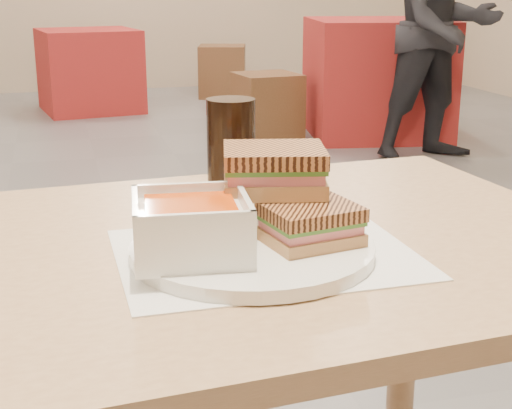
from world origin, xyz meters
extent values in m
cube|color=tan|center=(-0.10, -1.93, 0.73)|extent=(1.25, 0.79, 0.03)
cylinder|color=tan|center=(0.43, -1.59, 0.36)|extent=(0.06, 0.06, 0.72)
cube|color=white|center=(0.03, -1.99, 0.75)|extent=(0.37, 0.29, 0.00)
cylinder|color=white|center=(0.01, -1.99, 0.76)|extent=(0.30, 0.30, 0.02)
cube|color=white|center=(-0.07, -2.01, 0.79)|extent=(0.15, 0.15, 0.06)
cube|color=#DB5507|center=(-0.07, -2.01, 0.83)|extent=(0.11, 0.11, 0.01)
cube|color=white|center=(-0.01, -2.02, 0.83)|extent=(0.02, 0.13, 0.02)
cube|color=white|center=(-0.13, -2.00, 0.83)|extent=(0.02, 0.13, 0.02)
cube|color=white|center=(-0.06, -1.95, 0.83)|extent=(0.13, 0.02, 0.02)
cube|color=white|center=(-0.08, -2.07, 0.83)|extent=(0.13, 0.02, 0.02)
cube|color=tan|center=(0.08, -2.01, 0.78)|extent=(0.12, 0.11, 0.02)
cube|color=#DC6C74|center=(0.08, -2.01, 0.79)|extent=(0.12, 0.10, 0.01)
cube|color=#386B23|center=(0.08, -2.01, 0.80)|extent=(0.12, 0.11, 0.01)
cube|color=#9C6031|center=(0.08, -2.01, 0.81)|extent=(0.12, 0.11, 0.02)
cube|color=tan|center=(0.05, -1.94, 0.83)|extent=(0.15, 0.13, 0.02)
cube|color=#DC6C74|center=(0.05, -1.94, 0.84)|extent=(0.14, 0.12, 0.01)
cube|color=#386B23|center=(0.05, -1.94, 0.85)|extent=(0.15, 0.13, 0.01)
cube|color=#9C6031|center=(0.05, -1.94, 0.87)|extent=(0.15, 0.13, 0.02)
cylinder|color=black|center=(0.04, -1.75, 0.83)|extent=(0.07, 0.07, 0.16)
cube|color=maroon|center=(2.01, 2.15, 0.41)|extent=(1.07, 1.07, 0.81)
cube|color=maroon|center=(0.08, 3.73, 0.34)|extent=(0.88, 0.88, 0.68)
cube|color=brown|center=(1.21, 2.19, 0.23)|extent=(0.46, 0.46, 0.46)
cube|color=brown|center=(2.46, 2.53, 0.22)|extent=(0.48, 0.48, 0.44)
cube|color=brown|center=(0.03, 4.23, 0.23)|extent=(0.42, 0.42, 0.47)
cube|color=brown|center=(1.34, 4.22, 0.24)|extent=(0.53, 0.53, 0.48)
imported|color=black|center=(2.08, 1.33, 0.81)|extent=(0.87, 0.72, 1.61)
camera|label=1|loc=(-0.21, -2.83, 1.08)|focal=52.72mm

